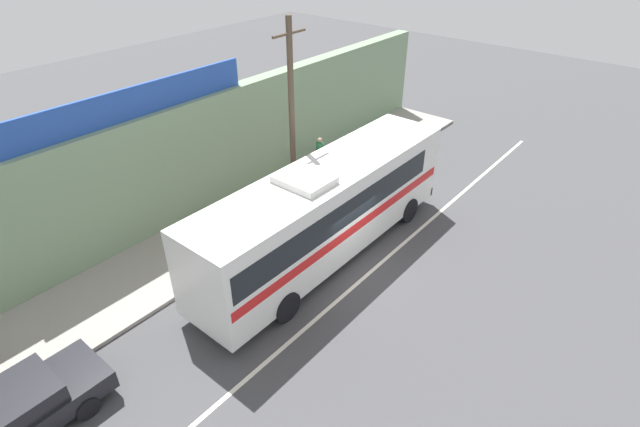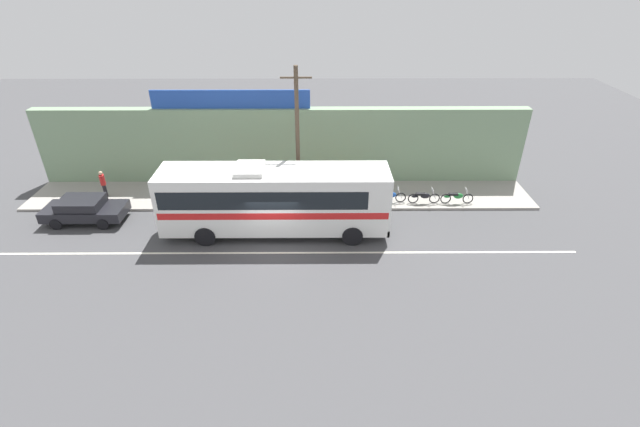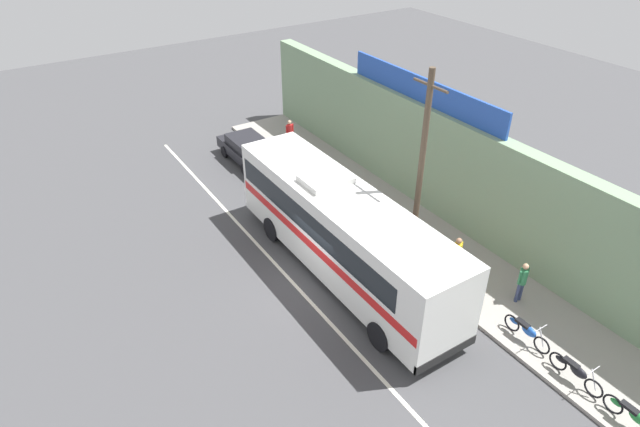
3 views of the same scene
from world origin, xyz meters
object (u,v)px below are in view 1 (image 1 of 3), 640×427
at_px(motorcycle_green, 384,147).
at_px(pedestrian_by_curb, 302,174).
at_px(motorcycle_red, 405,136).
at_px(pedestrian_far_left, 320,151).
at_px(parked_car, 15,412).
at_px(motorcycle_purple, 325,181).
at_px(intercity_bus, 325,208).
at_px(motorcycle_black, 361,160).
at_px(utility_pole, 292,123).

distance_m(motorcycle_green, pedestrian_by_curb, 5.79).
relative_size(motorcycle_red, pedestrian_far_left, 1.15).
height_order(parked_car, motorcycle_red, parked_car).
height_order(motorcycle_purple, motorcycle_green, same).
relative_size(intercity_bus, motorcycle_red, 6.01).
xyz_separation_m(motorcycle_black, pedestrian_far_left, (-1.45, 1.38, 0.55)).
bearing_deg(pedestrian_by_curb, intercity_bus, -127.62).
bearing_deg(motorcycle_black, motorcycle_red, -2.43).
xyz_separation_m(motorcycle_purple, motorcycle_black, (2.85, 0.04, 0.00)).
height_order(intercity_bus, motorcycle_red, intercity_bus).
bearing_deg(motorcycle_green, pedestrian_far_left, 155.95).
bearing_deg(motorcycle_green, utility_pole, -177.69).
bearing_deg(intercity_bus, parked_car, 173.43).
bearing_deg(motorcycle_green, pedestrian_by_curb, 173.83).
bearing_deg(motorcycle_red, parked_car, -175.53).
distance_m(motorcycle_purple, pedestrian_far_left, 2.07).
bearing_deg(motorcycle_black, motorcycle_green, -3.75).
bearing_deg(intercity_bus, motorcycle_green, 18.82).
xyz_separation_m(utility_pole, motorcycle_black, (5.28, 0.42, -3.67)).
relative_size(intercity_bus, pedestrian_far_left, 6.89).
xyz_separation_m(intercity_bus, motorcycle_red, (10.33, 2.83, -1.50)).
bearing_deg(motorcycle_black, motorcycle_purple, -179.12).
xyz_separation_m(motorcycle_red, pedestrian_by_curb, (-7.64, 0.66, 0.58)).
bearing_deg(pedestrian_far_left, intercity_bus, -138.98).
bearing_deg(motorcycle_red, motorcycle_purple, 178.98).
bearing_deg(motorcycle_green, intercity_bus, -161.18).
xyz_separation_m(motorcycle_purple, motorcycle_green, (4.78, -0.08, 0.00)).
height_order(pedestrian_by_curb, pedestrian_far_left, pedestrian_by_curb).
bearing_deg(motorcycle_red, pedestrian_by_curb, 175.10).
xyz_separation_m(utility_pole, motorcycle_purple, (2.43, 0.37, -3.67)).
height_order(motorcycle_green, pedestrian_far_left, pedestrian_far_left).
bearing_deg(motorcycle_black, parked_car, -173.97).
relative_size(motorcycle_purple, motorcycle_green, 1.04).
relative_size(motorcycle_black, pedestrian_far_left, 1.09).
relative_size(intercity_bus, parked_car, 2.68).
distance_m(motorcycle_purple, motorcycle_green, 4.79).
distance_m(motorcycle_red, pedestrian_by_curb, 7.69).
height_order(intercity_bus, motorcycle_black, intercity_bus).
relative_size(motorcycle_purple, pedestrian_far_left, 1.16).
bearing_deg(motorcycle_purple, utility_pole, -171.25).
xyz_separation_m(parked_car, motorcycle_green, (18.89, 1.66, -0.17)).
xyz_separation_m(intercity_bus, parked_car, (-10.47, 1.21, -1.33)).
bearing_deg(motorcycle_green, motorcycle_purple, 179.00).
relative_size(motorcycle_purple, motorcycle_black, 1.06).
height_order(parked_car, motorcycle_purple, parked_car).
xyz_separation_m(parked_car, motorcycle_black, (16.95, 1.79, -0.17)).
bearing_deg(motorcycle_black, pedestrian_by_curb, 172.61).
xyz_separation_m(motorcycle_green, pedestrian_far_left, (-3.39, 1.51, 0.55)).
xyz_separation_m(motorcycle_green, pedestrian_by_curb, (-5.73, 0.62, 0.58)).
bearing_deg(parked_car, pedestrian_far_left, 11.57).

